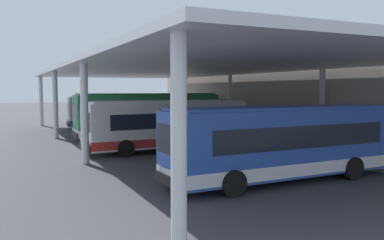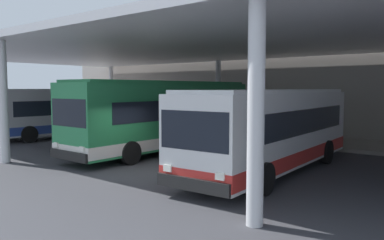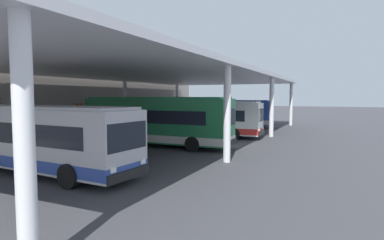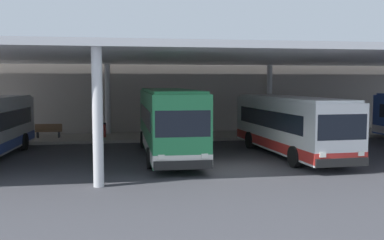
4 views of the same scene
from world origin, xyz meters
name	(u,v)px [view 2 (image 2 of 4)]	position (x,y,z in m)	size (l,w,h in m)	color
ground_plane	(147,172)	(0.00, 0.00, 0.00)	(200.00, 200.00, 0.00)	#3D3D42
platform_kerb	(283,139)	(0.00, 11.75, 0.09)	(42.00, 4.50, 0.18)	gray
station_building_facade	(306,82)	(0.00, 15.00, 3.61)	(48.00, 1.60, 7.22)	#ADA399
canopy_shelter	(227,45)	(0.00, 5.50, 5.31)	(40.00, 17.00, 5.55)	silver
bus_nearest_bay	(67,111)	(-12.23, 4.60, 1.66)	(3.16, 10.66, 3.17)	#B7B7BC
bus_second_bay	(166,115)	(-2.76, 4.06, 1.84)	(2.77, 11.34, 3.57)	#28844C
bus_middle_bay	(273,129)	(3.69, 3.14, 1.66)	(3.08, 10.64, 3.17)	white
bench_waiting	(164,121)	(-10.13, 11.82, 0.66)	(1.80, 0.45, 0.92)	brown
trash_bin	(197,124)	(-6.51, 11.43, 0.68)	(0.52, 0.52, 0.98)	maroon
banner_sign	(231,107)	(-3.35, 10.94, 1.98)	(0.70, 0.12, 3.20)	#B2B2B7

